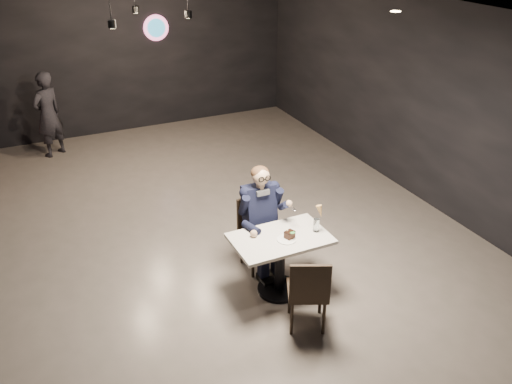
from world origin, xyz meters
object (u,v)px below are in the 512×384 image
passerby (48,115)px  seated_man (260,217)px  chair_near (307,289)px  sundae_glass (316,225)px  main_table (280,264)px  chair_far (260,236)px

passerby → seated_man: bearing=77.2°
chair_near → sundae_glass: chair_near is taller
main_table → sundae_glass: 0.63m
main_table → sundae_glass: sundae_glass is taller
chair_far → passerby: size_ratio=0.59×
passerby → sundae_glass: bearing=78.9°
chair_far → seated_man: (0.00, 0.00, 0.26)m
sundae_glass → passerby: bearing=113.2°
chair_far → sundae_glass: 0.83m
passerby → main_table: bearing=75.1°
main_table → chair_near: size_ratio=1.20×
main_table → chair_far: chair_far is taller
chair_near → chair_far: bearing=114.8°
chair_near → main_table: bearing=114.8°
main_table → seated_man: seated_man is taller
chair_near → passerby: size_ratio=0.59×
main_table → seated_man: 0.65m
chair_far → main_table: bearing=-90.0°
chair_near → seated_man: seated_man is taller
chair_far → sundae_glass: (0.43, -0.61, 0.37)m
main_table → seated_man: bearing=90.0°
chair_far → seated_man: 0.26m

